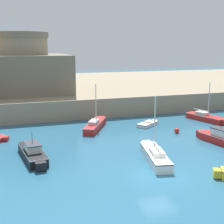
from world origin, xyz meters
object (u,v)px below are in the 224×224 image
(motorboat_red_2, at_px, (221,138))
(dinghy_white_3, at_px, (148,124))
(motorboat_black_0, at_px, (33,153))
(sailboat_red_1, at_px, (95,125))
(mooring_buoy, at_px, (177,131))
(sailboat_white_4, at_px, (155,155))
(fortress, at_px, (23,69))
(sailboat_red_5, at_px, (206,117))

(motorboat_red_2, height_order, dinghy_white_3, motorboat_red_2)
(motorboat_black_0, bearing_deg, sailboat_red_1, 46.04)
(sailboat_red_1, height_order, mooring_buoy, sailboat_red_1)
(motorboat_red_2, xyz_separation_m, sailboat_white_4, (-8.25, -2.26, -0.07))
(dinghy_white_3, bearing_deg, sailboat_red_1, 174.56)
(mooring_buoy, bearing_deg, fortress, 127.44)
(motorboat_black_0, bearing_deg, dinghy_white_3, 27.52)
(dinghy_white_3, height_order, fortress, fortress)
(dinghy_white_3, xyz_separation_m, sailboat_white_4, (-4.33, -10.84, 0.25))
(fortress, bearing_deg, sailboat_red_5, -36.11)
(motorboat_red_2, relative_size, fortress, 0.43)
(mooring_buoy, bearing_deg, motorboat_black_0, -168.01)
(motorboat_black_0, relative_size, mooring_buoy, 11.14)
(sailboat_red_5, distance_m, mooring_buoy, 7.60)
(dinghy_white_3, bearing_deg, sailboat_red_5, 0.22)
(sailboat_red_5, xyz_separation_m, mooring_buoy, (-6.45, -4.00, -0.16))
(sailboat_red_1, distance_m, sailboat_white_4, 11.63)
(sailboat_white_4, distance_m, sailboat_red_5, 16.52)
(sailboat_white_4, relative_size, fortress, 0.50)
(sailboat_red_1, relative_size, sailboat_red_5, 1.06)
(sailboat_white_4, xyz_separation_m, fortress, (-9.12, 26.60, 5.46))
(motorboat_black_0, height_order, motorboat_red_2, motorboat_red_2)
(dinghy_white_3, xyz_separation_m, sailboat_red_5, (8.12, 0.03, 0.22))
(fortress, bearing_deg, motorboat_red_2, -54.48)
(sailboat_red_5, relative_size, fortress, 0.45)
(sailboat_red_1, distance_m, dinghy_white_3, 6.42)
(sailboat_white_4, height_order, sailboat_red_5, sailboat_white_4)
(sailboat_red_1, xyz_separation_m, motorboat_red_2, (10.31, -9.18, 0.06))
(motorboat_red_2, bearing_deg, sailboat_red_5, 64.02)
(motorboat_black_0, xyz_separation_m, fortress, (0.57, 23.06, 5.41))
(sailboat_red_1, height_order, sailboat_white_4, sailboat_white_4)
(motorboat_black_0, xyz_separation_m, dinghy_white_3, (14.01, 7.30, -0.30))
(sailboat_red_5, height_order, fortress, fortress)
(dinghy_white_3, xyz_separation_m, fortress, (-13.44, 15.76, 5.71))
(mooring_buoy, height_order, fortress, fortress)
(sailboat_red_5, height_order, mooring_buoy, sailboat_red_5)
(motorboat_red_2, bearing_deg, mooring_buoy, 116.17)
(sailboat_red_1, bearing_deg, mooring_buoy, -29.65)
(motorboat_red_2, xyz_separation_m, fortress, (-17.37, 24.33, 5.39))
(motorboat_red_2, distance_m, sailboat_red_5, 9.57)
(sailboat_red_1, xyz_separation_m, fortress, (-7.06, 15.15, 5.45))
(mooring_buoy, bearing_deg, motorboat_red_2, -63.83)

